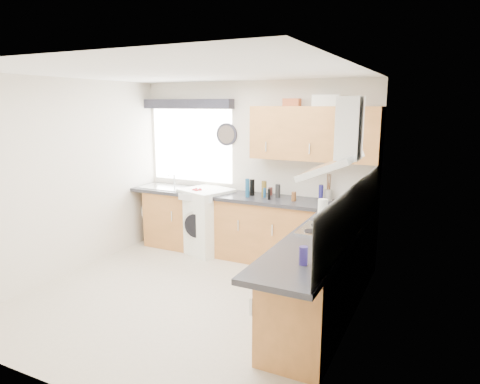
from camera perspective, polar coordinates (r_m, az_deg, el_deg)
The scene contains 36 objects.
ground_plane at distance 5.10m, azimuth -6.95°, elevation -13.72°, with size 3.60×3.60×0.00m, color beige.
ceiling at distance 4.62m, azimuth -7.73°, elevation 15.56°, with size 3.60×3.60×0.02m, color white.
wall_back at distance 6.26m, azimuth 1.78°, elevation 3.13°, with size 3.60×0.02×2.50m, color silver.
wall_front at distance 3.40m, azimuth -24.32°, elevation -5.25°, with size 3.60×0.02×2.50m, color silver.
wall_left at distance 5.88m, azimuth -22.15°, elevation 1.71°, with size 0.02×3.60×2.50m, color silver.
wall_right at distance 4.02m, azimuth 14.66°, elevation -2.07°, with size 0.02×3.60×2.50m, color silver.
window at distance 6.71m, azimuth -6.47°, elevation 6.22°, with size 1.40×0.02×1.10m, color white.
window_blind at distance 6.61m, azimuth -7.03°, elevation 11.59°, with size 1.50×0.18×0.14m, color #24242D.
splashback at distance 4.32m, azimuth 15.29°, elevation -2.10°, with size 0.01×3.00×0.54m, color white.
base_cab_back at distance 6.22m, azimuth -0.21°, elevation -4.66°, with size 3.00×0.58×0.86m, color #A56830.
base_cab_corner at distance 5.71m, azimuth 14.36°, elevation -6.53°, with size 0.60×0.60×0.86m, color #A56830.
base_cab_right at distance 4.48m, azimuth 10.80°, elevation -11.53°, with size 0.58×2.10×0.86m, color #A56830.
worktop_back at distance 6.06m, azimuth 0.59°, elevation -0.67°, with size 3.60×0.62×0.05m, color #232327.
worktop_right at distance 4.18m, azimuth 10.35°, elevation -6.53°, with size 0.62×2.42×0.05m, color #232327.
sink at distance 6.71m, azimuth -9.70°, elevation 0.95°, with size 0.84×0.46×0.10m, color silver, non-canonical shape.
oven at distance 4.62m, azimuth 11.19°, elevation -10.89°, with size 0.56×0.58×0.85m, color black.
hob_plate at distance 4.45m, azimuth 11.44°, elevation -5.03°, with size 0.52×0.52×0.01m, color silver.
extractor_hood at distance 4.27m, azimuth 13.20°, elevation 5.87°, with size 0.52×0.78×0.66m, color silver, non-canonical shape.
upper_cabinets at distance 5.71m, azimuth 9.88°, elevation 7.69°, with size 1.70×0.35×0.70m, color #A56830.
washing_machine at distance 6.40m, azimuth -4.45°, elevation -3.81°, with size 0.65×0.63×0.95m, color white.
wall_clock at distance 6.36m, azimuth -1.87°, elevation 7.67°, with size 0.33×0.33×0.04m, color #24242D.
casserole at distance 5.75m, azimuth 11.48°, elevation 11.87°, with size 0.34×0.25×0.14m, color white.
storage_box at distance 5.89m, azimuth 6.96°, elevation 11.79°, with size 0.22×0.18×0.10m, color #C86235.
utensil_pot at distance 5.84m, azimuth 11.69°, elevation -0.39°, with size 0.11×0.11×0.15m, color #9C9585.
kitchen_roll at distance 4.83m, azimuth 10.97°, elevation -2.33°, with size 0.11×0.11×0.24m, color white.
tomato_cluster at distance 6.25m, azimuth -5.72°, elevation 0.18°, with size 0.14×0.14×0.06m, color #9E0609, non-canonical shape.
jar_0 at distance 5.78m, azimuth 3.89°, elevation -0.29°, with size 0.04×0.04×0.15m, color black.
jar_1 at distance 5.92m, azimuth 3.22°, elevation 0.39°, with size 0.07×0.07×0.23m, color brown.
jar_2 at distance 5.90m, azimuth 3.28°, elevation -0.09°, with size 0.04×0.04×0.14m, color navy.
jar_3 at distance 5.73m, azimuth 7.19°, elevation -0.58°, with size 0.06×0.06×0.12m, color brown.
jar_4 at distance 5.79m, azimuth 10.74°, elevation -0.11°, with size 0.06×0.06×0.22m, color navy.
jar_5 at distance 5.92m, azimuth 5.06°, elevation 0.15°, with size 0.07×0.07×0.18m, color black.
jar_6 at distance 6.03m, azimuth 1.62°, elevation 0.62°, with size 0.07×0.07×0.23m, color black.
jar_7 at distance 6.07m, azimuth 4.08°, elevation 0.11°, with size 0.06×0.06×0.11m, color #56251F.
jar_8 at distance 5.91m, azimuth 0.98°, elevation 0.54°, with size 0.06×0.06×0.26m, color navy.
bottle_0 at distance 3.50m, azimuth 8.46°, elevation -8.40°, with size 0.07×0.07×0.15m, color navy.
Camera 1 is at (2.55, -3.84, 2.18)m, focal length 32.00 mm.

